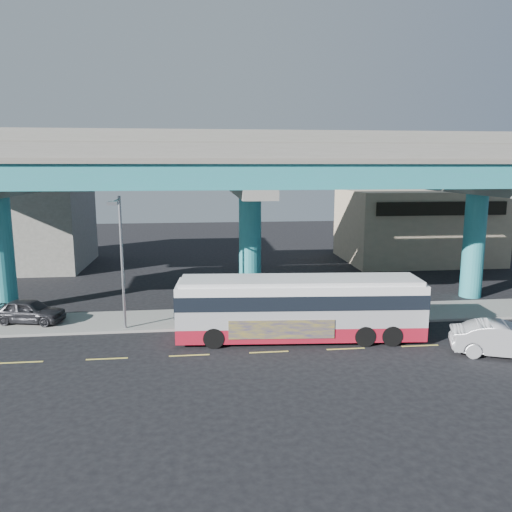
{
  "coord_description": "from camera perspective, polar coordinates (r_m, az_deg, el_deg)",
  "views": [
    {
      "loc": [
        -3.36,
        -24.06,
        9.26
      ],
      "look_at": [
        -0.17,
        4.0,
        4.19
      ],
      "focal_mm": 35.0,
      "sensor_mm": 36.0,
      "label": 1
    }
  ],
  "objects": [
    {
      "name": "sidewalk",
      "position": [
        31.13,
        -0.0,
        -6.98
      ],
      "size": [
        70.0,
        4.0,
        0.15
      ],
      "primitive_type": "cube",
      "color": "gray",
      "rests_on": "ground"
    },
    {
      "name": "parked_car",
      "position": [
        32.52,
        -24.51,
        -5.73
      ],
      "size": [
        3.46,
        4.88,
        1.42
      ],
      "primitive_type": "imported",
      "rotation": [
        0.0,
        0.0,
        1.35
      ],
      "color": "#28292D",
      "rests_on": "sidewalk"
    },
    {
      "name": "sedan",
      "position": [
        27.8,
        26.58,
        -8.57
      ],
      "size": [
        5.2,
        6.26,
        1.67
      ],
      "primitive_type": "imported",
      "rotation": [
        0.0,
        0.0,
        1.2
      ],
      "color": "#A1A1A6",
      "rests_on": "ground"
    },
    {
      "name": "street_lamp",
      "position": [
        28.16,
        -15.31,
        1.24
      ],
      "size": [
        0.5,
        2.47,
        7.54
      ],
      "color": "gray",
      "rests_on": "sidewalk"
    },
    {
      "name": "lane_markings",
      "position": [
        25.71,
        1.48,
        -10.91
      ],
      "size": [
        58.0,
        0.12,
        0.01
      ],
      "color": "#D8C64C",
      "rests_on": "ground"
    },
    {
      "name": "ground",
      "position": [
        25.99,
        1.39,
        -10.69
      ],
      "size": [
        120.0,
        120.0,
        0.0
      ],
      "primitive_type": "plane",
      "color": "black",
      "rests_on": "ground"
    },
    {
      "name": "viaduct",
      "position": [
        33.33,
        -0.71,
        9.98
      ],
      "size": [
        52.0,
        12.4,
        11.7
      ],
      "color": "teal",
      "rests_on": "ground"
    },
    {
      "name": "building_concrete",
      "position": [
        51.08,
        -25.53,
        3.84
      ],
      "size": [
        12.0,
        10.0,
        9.0
      ],
      "primitive_type": "cube",
      "color": "gray",
      "rests_on": "ground"
    },
    {
      "name": "transit_bus",
      "position": [
        27.12,
        5.05,
        -5.69
      ],
      "size": [
        13.37,
        3.83,
        3.39
      ],
      "rotation": [
        0.0,
        0.0,
        -0.08
      ],
      "color": "maroon",
      "rests_on": "ground"
    },
    {
      "name": "building_beige",
      "position": [
        51.98,
        17.86,
        3.34
      ],
      "size": [
        14.0,
        10.23,
        7.0
      ],
      "color": "tan",
      "rests_on": "ground"
    },
    {
      "name": "stop_sign",
      "position": [
        30.52,
        11.09,
        -3.58
      ],
      "size": [
        0.75,
        0.35,
        2.69
      ],
      "rotation": [
        0.0,
        0.0,
        0.01
      ],
      "color": "gray",
      "rests_on": "sidewalk"
    }
  ]
}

